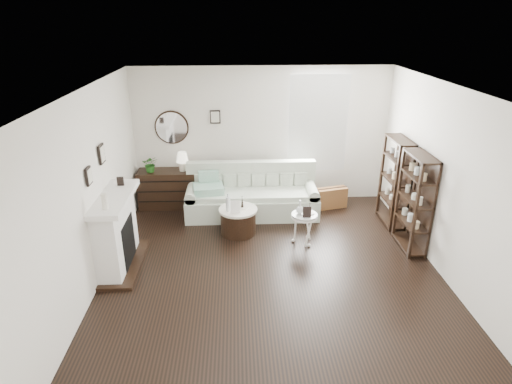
{
  "coord_description": "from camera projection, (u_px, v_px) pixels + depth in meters",
  "views": [
    {
      "loc": [
        -0.5,
        -5.46,
        3.6
      ],
      "look_at": [
        -0.2,
        0.8,
        0.97
      ],
      "focal_mm": 30.0,
      "sensor_mm": 36.0,
      "label": 1
    }
  ],
  "objects": [
    {
      "name": "room",
      "position": [
        299.0,
        124.0,
        8.34
      ],
      "size": [
        5.5,
        5.5,
        5.5
      ],
      "color": "black",
      "rests_on": "ground"
    },
    {
      "name": "fireplace",
      "position": [
        117.0,
        234.0,
        6.41
      ],
      "size": [
        0.5,
        1.4,
        1.84
      ],
      "color": "white",
      "rests_on": "ground"
    },
    {
      "name": "shelf_unit_far",
      "position": [
        395.0,
        182.0,
        7.66
      ],
      "size": [
        0.3,
        0.8,
        1.6
      ],
      "color": "black",
      "rests_on": "ground"
    },
    {
      "name": "shelf_unit_near",
      "position": [
        414.0,
        202.0,
        6.83
      ],
      "size": [
        0.3,
        0.8,
        1.6
      ],
      "color": "black",
      "rests_on": "ground"
    },
    {
      "name": "sofa",
      "position": [
        252.0,
        197.0,
        8.22
      ],
      "size": [
        2.49,
        0.86,
        0.97
      ],
      "color": "beige",
      "rests_on": "ground"
    },
    {
      "name": "quilt",
      "position": [
        208.0,
        189.0,
        7.97
      ],
      "size": [
        0.61,
        0.53,
        0.14
      ],
      "primitive_type": "cube",
      "rotation": [
        0.0,
        0.0,
        0.15
      ],
      "color": "#268B63",
      "rests_on": "sofa"
    },
    {
      "name": "suitcase",
      "position": [
        331.0,
        198.0,
        8.49
      ],
      "size": [
        0.65,
        0.35,
        0.41
      ],
      "primitive_type": "cube",
      "rotation": [
        0.0,
        0.0,
        0.24
      ],
      "color": "olive",
      "rests_on": "ground"
    },
    {
      "name": "dresser",
      "position": [
        168.0,
        189.0,
        8.49
      ],
      "size": [
        1.13,
        0.48,
        0.75
      ],
      "color": "black",
      "rests_on": "ground"
    },
    {
      "name": "table_lamp",
      "position": [
        183.0,
        161.0,
        8.29
      ],
      "size": [
        0.31,
        0.31,
        0.38
      ],
      "primitive_type": null,
      "rotation": [
        0.0,
        0.0,
        0.43
      ],
      "color": "beige",
      "rests_on": "dresser"
    },
    {
      "name": "potted_plant",
      "position": [
        150.0,
        164.0,
        8.23
      ],
      "size": [
        0.32,
        0.28,
        0.33
      ],
      "primitive_type": "imported",
      "rotation": [
        0.0,
        0.0,
        0.09
      ],
      "color": "#1F5618",
      "rests_on": "dresser"
    },
    {
      "name": "drum_table",
      "position": [
        238.0,
        221.0,
        7.49
      ],
      "size": [
        0.67,
        0.67,
        0.47
      ],
      "rotation": [
        0.0,
        0.0,
        -0.2
      ],
      "color": "black",
      "rests_on": "ground"
    },
    {
      "name": "pedestal_table",
      "position": [
        304.0,
        217.0,
        7.08
      ],
      "size": [
        0.44,
        0.44,
        0.53
      ],
      "rotation": [
        0.0,
        0.0,
        0.43
      ],
      "color": "white",
      "rests_on": "ground"
    },
    {
      "name": "eiffel_drum",
      "position": [
        242.0,
        202.0,
        7.41
      ],
      "size": [
        0.15,
        0.15,
        0.2
      ],
      "primitive_type": null,
      "rotation": [
        0.0,
        0.0,
        0.34
      ],
      "color": "black",
      "rests_on": "drum_table"
    },
    {
      "name": "bottle_drum",
      "position": [
        228.0,
        202.0,
        7.26
      ],
      "size": [
        0.08,
        0.08,
        0.32
      ],
      "primitive_type": "cylinder",
      "color": "silver",
      "rests_on": "drum_table"
    },
    {
      "name": "card_frame_drum",
      "position": [
        235.0,
        207.0,
        7.2
      ],
      "size": [
        0.17,
        0.06,
        0.22
      ],
      "primitive_type": "cube",
      "rotation": [
        -0.21,
        0.0,
        0.02
      ],
      "color": "white",
      "rests_on": "drum_table"
    },
    {
      "name": "eiffel_ped",
      "position": [
        310.0,
        209.0,
        7.06
      ],
      "size": [
        0.11,
        0.11,
        0.16
      ],
      "primitive_type": null,
      "rotation": [
        0.0,
        0.0,
        0.25
      ],
      "color": "black",
      "rests_on": "pedestal_table"
    },
    {
      "name": "flask_ped",
      "position": [
        300.0,
        207.0,
        7.03
      ],
      "size": [
        0.13,
        0.13,
        0.24
      ],
      "primitive_type": null,
      "color": "silver",
      "rests_on": "pedestal_table"
    },
    {
      "name": "card_frame_ped",
      "position": [
        307.0,
        212.0,
        6.92
      ],
      "size": [
        0.14,
        0.06,
        0.18
      ],
      "primitive_type": "cube",
      "rotation": [
        -0.21,
        0.0,
        -0.05
      ],
      "color": "black",
      "rests_on": "pedestal_table"
    }
  ]
}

